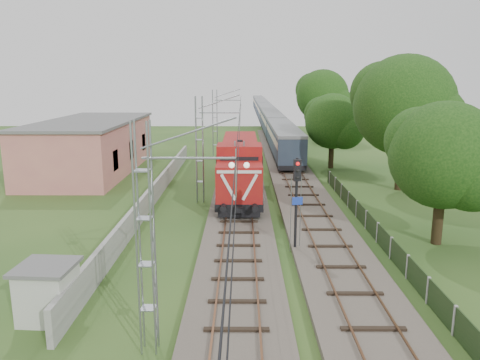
{
  "coord_description": "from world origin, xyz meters",
  "views": [
    {
      "loc": [
        0.21,
        -22.66,
        9.29
      ],
      "look_at": [
        0.04,
        9.82,
        2.2
      ],
      "focal_mm": 35.0,
      "sensor_mm": 36.0,
      "label": 1
    }
  ],
  "objects_px": {
    "locomotive": "(240,164)",
    "signal_post": "(297,189)",
    "relay_hut": "(48,292)",
    "coach_rake": "(266,112)"
  },
  "relations": [
    {
      "from": "locomotive",
      "to": "relay_hut",
      "type": "relative_size",
      "value": 7.88
    },
    {
      "from": "coach_rake",
      "to": "signal_post",
      "type": "xyz_separation_m",
      "value": [
        -1.92,
        -73.17,
        1.19
      ]
    },
    {
      "from": "locomotive",
      "to": "relay_hut",
      "type": "xyz_separation_m",
      "value": [
        -7.4,
        -21.13,
        -1.21
      ]
    },
    {
      "from": "locomotive",
      "to": "signal_post",
      "type": "xyz_separation_m",
      "value": [
        3.08,
        -13.98,
        1.24
      ]
    },
    {
      "from": "locomotive",
      "to": "coach_rake",
      "type": "xyz_separation_m",
      "value": [
        5.0,
        59.2,
        0.05
      ]
    },
    {
      "from": "signal_post",
      "to": "locomotive",
      "type": "bearing_deg",
      "value": 102.44
    },
    {
      "from": "locomotive",
      "to": "relay_hut",
      "type": "bearing_deg",
      "value": -109.3
    },
    {
      "from": "locomotive",
      "to": "signal_post",
      "type": "height_order",
      "value": "signal_post"
    },
    {
      "from": "locomotive",
      "to": "relay_hut",
      "type": "distance_m",
      "value": 22.42
    },
    {
      "from": "signal_post",
      "to": "relay_hut",
      "type": "height_order",
      "value": "signal_post"
    }
  ]
}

